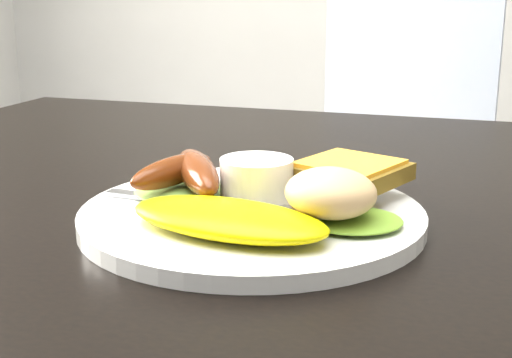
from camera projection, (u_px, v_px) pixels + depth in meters
dining_table at (391, 223)px, 0.59m from camera, size 1.20×0.80×0.04m
dining_chair at (394, 206)px, 1.57m from camera, size 0.44×0.44×0.05m
person at (350, 33)px, 1.18m from camera, size 0.72×0.62×1.69m
plate at (252, 216)px, 0.53m from camera, size 0.25×0.25×0.01m
lettuce_left at (183, 192)px, 0.55m from camera, size 0.09×0.08×0.01m
lettuce_right at (352, 220)px, 0.49m from camera, size 0.08×0.08×0.01m
omelette at (228, 219)px, 0.47m from camera, size 0.15×0.09×0.02m
sausage_a at (173, 171)px, 0.55m from camera, size 0.05×0.09×0.02m
sausage_b at (197, 172)px, 0.55m from camera, size 0.08×0.11×0.03m
ramekin at (257, 180)px, 0.54m from camera, size 0.06×0.06×0.03m
toast_a at (299, 185)px, 0.57m from camera, size 0.08×0.08×0.01m
toast_b at (350, 173)px, 0.55m from camera, size 0.10×0.10×0.01m
potato_salad at (331, 193)px, 0.48m from camera, size 0.08×0.07×0.03m
fork at (188, 202)px, 0.54m from camera, size 0.14×0.02×0.00m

